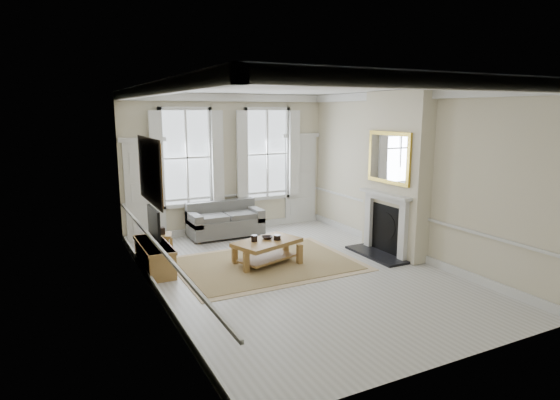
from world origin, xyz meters
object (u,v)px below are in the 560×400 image
side_table (161,239)px  tv_stand (155,257)px  sofa (225,222)px  coffee_table (267,245)px

side_table → tv_stand: bearing=-112.4°
sofa → side_table: (-1.74, -0.99, 0.04)m
sofa → tv_stand: size_ratio=1.17×
side_table → coffee_table: 2.24m
side_table → coffee_table: side_table is taller
sofa → coffee_table: 2.38m
coffee_table → tv_stand: size_ratio=0.99×
sofa → coffee_table: size_ratio=1.18×
tv_stand → sofa: bearing=40.1°
coffee_table → side_table: bearing=123.0°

